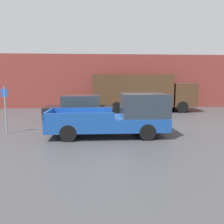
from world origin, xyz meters
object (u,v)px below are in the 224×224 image
at_px(delivery_truck, 140,92).
at_px(parking_sign, 5,107).
at_px(car, 80,109).
at_px(pickup_truck, 120,116).

relative_size(delivery_truck, parking_sign, 3.69).
bearing_deg(car, delivery_truck, 44.48).
bearing_deg(parking_sign, delivery_truck, 42.80).
bearing_deg(car, parking_sign, -139.71).
height_order(delivery_truck, parking_sign, delivery_truck).
height_order(pickup_truck, parking_sign, parking_sign).
relative_size(car, delivery_truck, 0.49).
bearing_deg(parking_sign, pickup_truck, -8.01).
xyz_separation_m(pickup_truck, delivery_truck, (2.52, 8.27, 0.76)).
distance_m(pickup_truck, car, 4.25).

